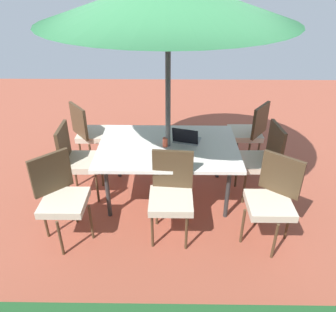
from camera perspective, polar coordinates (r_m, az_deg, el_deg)
ground_plane at (r=4.49m, az=-0.00°, el=-6.64°), size 10.00×10.00×0.02m
dining_table at (r=4.10m, az=-0.00°, el=1.18°), size 1.70×1.16×0.74m
patio_umbrella at (r=3.60m, az=-0.00°, el=24.97°), size 2.61×2.61×2.57m
chair_southeast at (r=4.98m, az=-13.14°, el=4.12°), size 0.58×0.58×0.98m
chair_northeast at (r=3.72m, az=-17.82°, el=-6.33°), size 0.59×0.59×0.98m
chair_northwest at (r=3.68m, az=17.40°, el=-6.73°), size 0.58×0.58×0.98m
chair_west at (r=4.36m, az=15.72°, el=-0.24°), size 0.48×0.47×0.98m
chair_east at (r=4.34m, az=-15.16°, el=-0.29°), size 0.47×0.46×0.98m
chair_southwest at (r=5.01m, az=13.64°, el=4.22°), size 0.58×0.58×0.98m
chair_north at (r=3.58m, az=0.59°, el=-6.25°), size 0.47×0.48×0.98m
laptop at (r=4.15m, az=3.14°, el=2.97°), size 0.38×0.33×0.21m
cup at (r=4.04m, az=-0.48°, el=2.37°), size 0.07×0.07×0.11m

